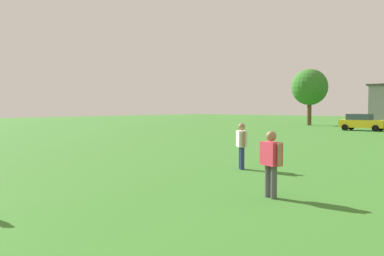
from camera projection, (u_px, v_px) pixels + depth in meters
ground_plane at (360, 140)px, 29.70m from camera, size 160.00×160.00×0.00m
adult_bystander at (271, 158)px, 10.75m from camera, size 0.77×0.52×1.74m
bystander_near_trees at (242, 142)px, 15.75m from camera, size 0.63×0.63×1.75m
parked_car_yellow_0 at (362, 122)px, 41.68m from camera, size 4.30×2.02×1.68m
tree_far_left at (310, 87)px, 54.09m from camera, size 4.70×4.70×7.32m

